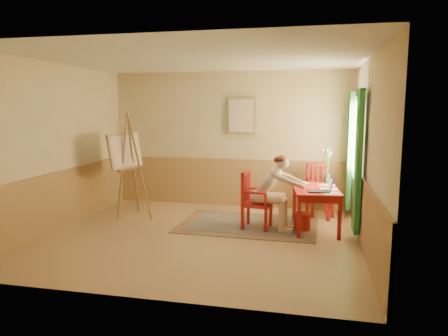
% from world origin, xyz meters
% --- Properties ---
extents(room, '(5.04, 4.54, 2.84)m').
position_xyz_m(room, '(0.00, 0.00, 1.40)').
color(room, '#A58154').
rests_on(room, ground).
extents(wainscot, '(5.00, 4.50, 1.00)m').
position_xyz_m(wainscot, '(0.00, 0.80, 0.50)').
color(wainscot, '#AD824D').
rests_on(wainscot, room).
extents(window, '(0.12, 2.01, 2.20)m').
position_xyz_m(window, '(2.42, 1.10, 1.35)').
color(window, white).
rests_on(window, room).
extents(wall_portrait, '(0.60, 0.05, 0.76)m').
position_xyz_m(wall_portrait, '(0.25, 2.20, 1.90)').
color(wall_portrait, '#9B7E57').
rests_on(wall_portrait, room).
extents(rug, '(2.44, 1.66, 0.02)m').
position_xyz_m(rug, '(0.63, 0.82, 0.01)').
color(rug, '#8C7251').
rests_on(rug, room).
extents(table, '(0.85, 1.27, 0.72)m').
position_xyz_m(table, '(1.79, 0.80, 0.63)').
color(table, red).
rests_on(table, room).
extents(chair_left, '(0.50, 0.49, 0.99)m').
position_xyz_m(chair_left, '(0.76, 0.63, 0.50)').
color(chair_left, red).
rests_on(chair_left, room).
extents(chair_back, '(0.54, 0.56, 1.00)m').
position_xyz_m(chair_back, '(1.86, 1.80, 0.50)').
color(chair_back, red).
rests_on(chair_back, room).
extents(figure, '(0.98, 0.46, 1.29)m').
position_xyz_m(figure, '(1.07, 0.60, 0.71)').
color(figure, beige).
rests_on(figure, room).
extents(laptop, '(0.42, 0.28, 0.24)m').
position_xyz_m(laptop, '(1.89, 0.49, 0.77)').
color(laptop, '#1E2338').
rests_on(laptop, table).
extents(papers, '(0.82, 1.13, 0.00)m').
position_xyz_m(papers, '(1.88, 0.86, 0.72)').
color(papers, white).
rests_on(papers, table).
extents(vase, '(0.22, 0.32, 0.62)m').
position_xyz_m(vase, '(1.98, 1.36, 1.01)').
color(vase, '#3F724C').
rests_on(vase, table).
extents(wastebasket, '(0.31, 0.31, 0.30)m').
position_xyz_m(wastebasket, '(1.57, 0.70, 0.15)').
color(wastebasket, red).
rests_on(wastebasket, room).
extents(easel, '(0.74, 0.89, 1.99)m').
position_xyz_m(easel, '(-1.70, 0.93, 1.18)').
color(easel, brown).
rests_on(easel, room).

